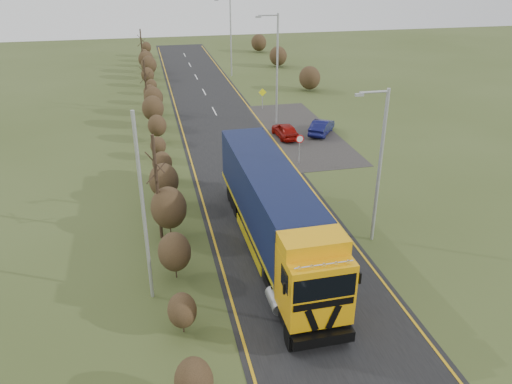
{
  "coord_description": "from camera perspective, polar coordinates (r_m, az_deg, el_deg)",
  "views": [
    {
      "loc": [
        -6.66,
        -20.61,
        14.3
      ],
      "look_at": [
        -1.16,
        3.76,
        2.38
      ],
      "focal_mm": 35.0,
      "sensor_mm": 36.0,
      "label": 1
    }
  ],
  "objects": [
    {
      "name": "ground",
      "position": [
        25.95,
        4.37,
        -8.02
      ],
      "size": [
        160.0,
        160.0,
        0.0
      ],
      "primitive_type": "plane",
      "color": "#3B461E",
      "rests_on": "ground"
    },
    {
      "name": "car_blue_sedan",
      "position": [
        44.45,
        7.51,
        7.39
      ],
      "size": [
        3.35,
        3.96,
        1.28
      ],
      "primitive_type": "imported",
      "rotation": [
        0.0,
        0.0,
        2.53
      ],
      "color": "#0B0D3F",
      "rests_on": "ground"
    },
    {
      "name": "lane_markings",
      "position": [
        34.15,
        -0.3,
        0.8
      ],
      "size": [
        7.52,
        116.0,
        0.01
      ],
      "color": "#C89512",
      "rests_on": "road"
    },
    {
      "name": "left_pole",
      "position": [
        21.72,
        -12.74,
        -2.2
      ],
      "size": [
        0.16,
        0.16,
        8.86
      ],
      "primitive_type": "cylinder",
      "color": "#A5A7AA",
      "rests_on": "ground"
    },
    {
      "name": "layby",
      "position": [
        45.01,
        5.0,
        6.9
      ],
      "size": [
        6.0,
        18.0,
        0.02
      ],
      "primitive_type": "cube",
      "color": "#2B2826",
      "rests_on": "ground"
    },
    {
      "name": "hedgerow",
      "position": [
        31.2,
        -10.4,
        1.08
      ],
      "size": [
        2.24,
        102.04,
        6.05
      ],
      "color": "#302315",
      "rests_on": "ground"
    },
    {
      "name": "streetlight_far",
      "position": [
        65.89,
        -3.01,
        17.59
      ],
      "size": [
        2.02,
        0.19,
        9.54
      ],
      "color": "#A5A7AA",
      "rests_on": "ground"
    },
    {
      "name": "road",
      "position": [
        34.43,
        -0.41,
        0.98
      ],
      "size": [
        8.0,
        120.0,
        0.02
      ],
      "primitive_type": "cube",
      "color": "black",
      "rests_on": "ground"
    },
    {
      "name": "lorry",
      "position": [
        25.55,
        2.0,
        -1.98
      ],
      "size": [
        3.09,
        15.92,
        4.43
      ],
      "rotation": [
        0.0,
        0.0,
        0.01
      ],
      "color": "black",
      "rests_on": "ground"
    },
    {
      "name": "warning_board",
      "position": [
        51.54,
        0.74,
        10.89
      ],
      "size": [
        0.8,
        0.11,
        2.1
      ],
      "color": "#A5A7AA",
      "rests_on": "ground"
    },
    {
      "name": "streetlight_mid",
      "position": [
        45.81,
        2.27,
        14.31
      ],
      "size": [
        2.08,
        0.2,
        9.79
      ],
      "color": "#A5A7AA",
      "rests_on": "ground"
    },
    {
      "name": "speed_sign",
      "position": [
        37.42,
        5.0,
        5.53
      ],
      "size": [
        0.62,
        0.1,
        2.26
      ],
      "color": "#A5A7AA",
      "rests_on": "ground"
    },
    {
      "name": "car_red_hatchback",
      "position": [
        43.2,
        3.36,
        7.03
      ],
      "size": [
        1.78,
        3.85,
        1.28
      ],
      "primitive_type": "imported",
      "rotation": [
        0.0,
        0.0,
        3.21
      ],
      "color": "maroon",
      "rests_on": "ground"
    },
    {
      "name": "streetlight_near",
      "position": [
        26.51,
        13.84,
        3.38
      ],
      "size": [
        1.81,
        0.18,
        8.46
      ],
      "color": "#A5A7AA",
      "rests_on": "ground"
    }
  ]
}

